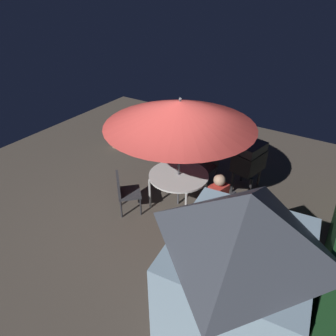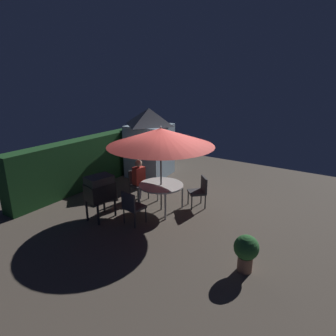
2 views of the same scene
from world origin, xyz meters
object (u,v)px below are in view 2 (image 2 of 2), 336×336
bbq_grill (100,189)px  person_in_red (139,175)px  chair_far_side (132,206)px  chair_toward_hedge (200,190)px  patio_table (161,187)px  potted_plant_by_shed (246,251)px  garden_shed (149,142)px  patio_umbrella (161,137)px  chair_near_shed (137,182)px

bbq_grill → person_in_red: size_ratio=0.95×
person_in_red → chair_far_side: bearing=-147.3°
chair_toward_hedge → person_in_red: size_ratio=0.71×
patio_table → potted_plant_by_shed: 3.26m
patio_table → chair_toward_hedge: 1.15m
garden_shed → patio_table: 3.22m
patio_umbrella → chair_far_side: 1.96m
bbq_grill → person_in_red: (1.60, -0.02, -0.06)m
chair_toward_hedge → patio_umbrella: bearing=134.3°
chair_toward_hedge → potted_plant_by_shed: bearing=-135.4°
patio_umbrella → chair_near_shed: bearing=75.0°
garden_shed → chair_far_side: (-3.44, -2.02, -0.78)m
chair_far_side → potted_plant_by_shed: size_ratio=1.17×
bbq_grill → chair_far_side: bearing=-77.1°
patio_table → chair_near_shed: 1.16m
chair_toward_hedge → potted_plant_by_shed: 3.04m
bbq_grill → potted_plant_by_shed: size_ratio=1.56×
bbq_grill → chair_far_side: size_ratio=1.33×
garden_shed → patio_umbrella: size_ratio=0.88×
patio_table → potted_plant_by_shed: potted_plant_by_shed is taller
chair_near_shed → chair_toward_hedge: (0.50, -1.91, 0.00)m
patio_table → patio_umbrella: bearing=26.6°
patio_table → chair_toward_hedge: bearing=-45.7°
patio_umbrella → bbq_grill: (-1.33, 1.04, -1.27)m
garden_shed → patio_umbrella: (-2.33, -2.14, 0.82)m
chair_near_shed → chair_far_side: (-1.41, -0.97, 0.00)m
bbq_grill → chair_toward_hedge: 2.83m
chair_far_side → person_in_red: 1.67m
patio_umbrella → potted_plant_by_shed: 3.65m
potted_plant_by_shed → person_in_red: person_in_red is taller
patio_umbrella → potted_plant_by_shed: (-1.37, -2.94, -1.66)m
patio_table → patio_umbrella: patio_umbrella is taller
person_in_red → chair_near_shed: bearing=75.0°
potted_plant_by_shed → chair_far_side: bearing=85.3°
garden_shed → patio_table: size_ratio=2.04×
garden_shed → potted_plant_by_shed: bearing=-126.0°
patio_table → garden_shed: bearing=42.6°
chair_near_shed → chair_toward_hedge: same height
chair_far_side → patio_umbrella: bearing=-6.5°
patio_table → patio_umbrella: size_ratio=0.43×
chair_near_shed → potted_plant_by_shed: chair_near_shed is taller
patio_umbrella → person_in_red: size_ratio=2.30×
patio_table → bbq_grill: size_ratio=1.05×
chair_far_side → person_in_red: person_in_red is taller
potted_plant_by_shed → person_in_red: 4.30m
patio_table → bbq_grill: bearing=141.9°
patio_umbrella → garden_shed: bearing=42.6°
chair_near_shed → person_in_red: (-0.02, -0.08, 0.26)m
patio_table → potted_plant_by_shed: size_ratio=1.63×
garden_shed → patio_table: (-2.33, -2.14, -0.60)m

